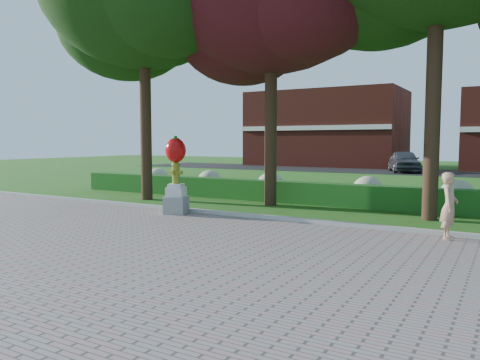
# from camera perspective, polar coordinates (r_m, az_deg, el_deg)

# --- Properties ---
(ground) EXTENTS (100.00, 100.00, 0.00)m
(ground) POSITION_cam_1_polar(r_m,az_deg,el_deg) (10.94, -1.01, -7.48)
(ground) COLOR #295B16
(ground) RESTS_ON ground
(walkway) EXTENTS (40.00, 14.00, 0.04)m
(walkway) POSITION_cam_1_polar(r_m,az_deg,el_deg) (7.91, -16.61, -12.34)
(walkway) COLOR gray
(walkway) RESTS_ON ground
(curb) EXTENTS (40.00, 0.18, 0.15)m
(curb) POSITION_cam_1_polar(r_m,az_deg,el_deg) (13.54, 5.62, -4.81)
(curb) COLOR #ADADA5
(curb) RESTS_ON ground
(lawn_hedge) EXTENTS (24.00, 0.70, 0.80)m
(lawn_hedge) POSITION_cam_1_polar(r_m,az_deg,el_deg) (17.17, 11.21, -1.75)
(lawn_hedge) COLOR #1A4F16
(lawn_hedge) RESTS_ON ground
(hydrangea_row) EXTENTS (20.10, 1.10, 0.99)m
(hydrangea_row) POSITION_cam_1_polar(r_m,az_deg,el_deg) (17.94, 13.99, -1.05)
(hydrangea_row) COLOR #AAAF86
(hydrangea_row) RESTS_ON ground
(street) EXTENTS (50.00, 8.00, 0.02)m
(street) POSITION_cam_1_polar(r_m,az_deg,el_deg) (37.62, 21.73, 0.89)
(street) COLOR black
(street) RESTS_ON ground
(building_left) EXTENTS (14.00, 8.00, 7.00)m
(building_left) POSITION_cam_1_polar(r_m,az_deg,el_deg) (45.87, 10.50, 6.14)
(building_left) COLOR maroon
(building_left) RESTS_ON ground
(tree_mid_left) EXTENTS (8.25, 7.04, 10.69)m
(tree_mid_left) POSITION_cam_1_polar(r_m,az_deg,el_deg) (17.75, 3.66, 21.04)
(tree_mid_left) COLOR black
(tree_mid_left) RESTS_ON ground
(hydrant_sculpture) EXTENTS (0.84, 0.84, 2.44)m
(hydrant_sculpture) POSITION_cam_1_polar(r_m,az_deg,el_deg) (14.82, -7.83, 0.90)
(hydrant_sculpture) COLOR gray
(hydrant_sculpture) RESTS_ON walkway
(woman) EXTENTS (0.39, 0.58, 1.57)m
(woman) POSITION_cam_1_polar(r_m,az_deg,el_deg) (11.90, 24.15, -2.88)
(woman) COLOR tan
(woman) RESTS_ON walkway
(parked_car) EXTENTS (3.41, 5.22, 1.65)m
(parked_car) POSITION_cam_1_polar(r_m,az_deg,el_deg) (37.20, 19.38, 2.21)
(parked_car) COLOR #424349
(parked_car) RESTS_ON street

